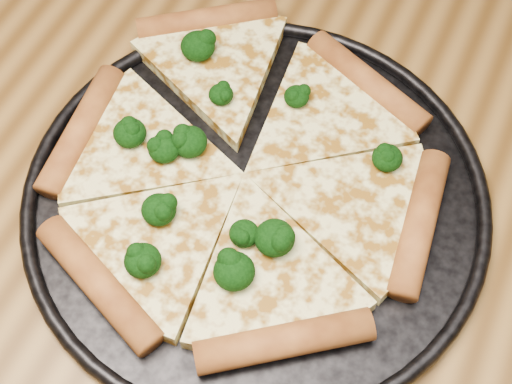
% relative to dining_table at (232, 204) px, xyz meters
% --- Properties ---
extents(dining_table, '(1.20, 0.90, 0.75)m').
position_rel_dining_table_xyz_m(dining_table, '(0.00, 0.00, 0.00)').
color(dining_table, brown).
rests_on(dining_table, ground).
extents(pizza_pan, '(0.41, 0.41, 0.02)m').
position_rel_dining_table_xyz_m(pizza_pan, '(0.04, -0.04, 0.10)').
color(pizza_pan, black).
rests_on(pizza_pan, dining_table).
extents(pizza, '(0.36, 0.39, 0.03)m').
position_rel_dining_table_xyz_m(pizza, '(0.02, -0.02, 0.11)').
color(pizza, '#EAE28F').
rests_on(pizza, pizza_pan).
extents(broccoli_florets, '(0.25, 0.26, 0.03)m').
position_rel_dining_table_xyz_m(broccoli_florets, '(0.01, -0.04, 0.12)').
color(broccoli_florets, black).
rests_on(broccoli_florets, pizza).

